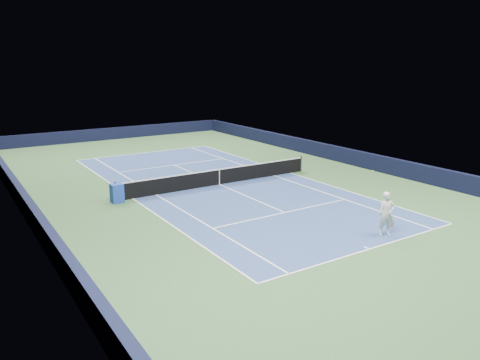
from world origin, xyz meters
TOP-DOWN VIEW (x-y plane):
  - ground at (0.00, 0.00)m, footprint 40.00×40.00m
  - wall_far at (0.00, 19.82)m, footprint 22.00×0.35m
  - wall_right at (10.82, 0.00)m, footprint 0.35×40.00m
  - wall_left at (-10.82, 0.00)m, footprint 0.35×40.00m
  - court_surface at (0.00, 0.00)m, footprint 10.97×23.77m
  - baseline_far at (0.00, 11.88)m, footprint 10.97×0.08m
  - baseline_near at (0.00, -11.88)m, footprint 10.97×0.08m
  - sideline_doubles_right at (5.49, 0.00)m, footprint 0.08×23.77m
  - sideline_doubles_left at (-5.49, 0.00)m, footprint 0.08×23.77m
  - sideline_singles_right at (4.12, 0.00)m, footprint 0.08×23.77m
  - sideline_singles_left at (-4.12, 0.00)m, footprint 0.08×23.77m
  - service_line_far at (0.00, 6.40)m, footprint 8.23×0.08m
  - service_line_near at (0.00, -6.40)m, footprint 8.23×0.08m
  - center_service_line at (0.00, 0.00)m, footprint 0.08×12.80m
  - center_mark_far at (0.00, 11.73)m, footprint 0.08×0.30m
  - center_mark_near at (0.00, -11.73)m, footprint 0.08×0.30m
  - tennis_net at (0.00, 0.00)m, footprint 12.90×0.10m
  - sponsor_cube at (-6.40, -0.20)m, footprint 0.65×0.58m
  - tennis_player at (1.78, -11.14)m, footprint 0.90×1.38m

SIDE VIEW (x-z plane):
  - ground at x=0.00m, z-range 0.00..0.00m
  - court_surface at x=0.00m, z-range 0.00..0.01m
  - baseline_far at x=0.00m, z-range 0.01..0.01m
  - baseline_near at x=0.00m, z-range 0.01..0.01m
  - sideline_doubles_right at x=5.49m, z-range 0.01..0.01m
  - sideline_doubles_left at x=-5.49m, z-range 0.01..0.01m
  - sideline_singles_right at x=4.12m, z-range 0.01..0.01m
  - sideline_singles_left at x=-4.12m, z-range 0.01..0.01m
  - service_line_far at x=0.00m, z-range 0.01..0.01m
  - service_line_near at x=0.00m, z-range 0.01..0.01m
  - center_service_line at x=0.00m, z-range 0.01..0.01m
  - center_mark_far at x=0.00m, z-range 0.01..0.01m
  - center_mark_near at x=0.00m, z-range 0.01..0.01m
  - sponsor_cube at x=-6.40m, z-range 0.00..1.01m
  - tennis_net at x=0.00m, z-range -0.03..1.04m
  - wall_far at x=0.00m, z-range 0.00..1.10m
  - wall_right at x=10.82m, z-range 0.00..1.10m
  - wall_left at x=-10.82m, z-range 0.00..1.10m
  - tennis_player at x=1.78m, z-range -0.37..2.29m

